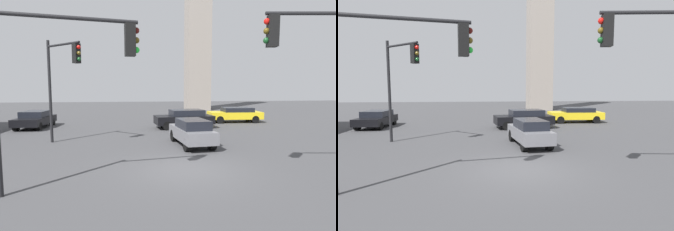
% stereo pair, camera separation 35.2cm
% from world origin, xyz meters
% --- Properties ---
extents(ground_plane, '(104.35, 104.35, 0.00)m').
position_xyz_m(ground_plane, '(0.00, 0.00, 0.00)').
color(ground_plane, '#424244').
extents(traffic_light_0, '(2.18, 1.95, 5.80)m').
position_xyz_m(traffic_light_0, '(-5.79, 5.39, 4.02)').
color(traffic_light_0, black).
rests_on(traffic_light_0, ground_plane).
extents(traffic_light_1, '(3.88, 0.72, 5.76)m').
position_xyz_m(traffic_light_1, '(4.34, -1.88, 4.12)').
color(traffic_light_1, black).
rests_on(traffic_light_1, ground_plane).
extents(traffic_light_2, '(4.15, 0.88, 5.49)m').
position_xyz_m(traffic_light_2, '(-3.97, -1.62, 3.92)').
color(traffic_light_2, black).
rests_on(traffic_light_2, ground_plane).
extents(car_0, '(1.98, 4.09, 1.46)m').
position_xyz_m(car_0, '(1.18, 4.26, 0.77)').
color(car_0, slate).
rests_on(car_0, ground_plane).
extents(car_2, '(2.16, 4.40, 1.33)m').
position_xyz_m(car_2, '(-9.67, 12.40, 0.71)').
color(car_2, black).
rests_on(car_2, ground_plane).
extents(car_4, '(4.67, 2.43, 1.44)m').
position_xyz_m(car_4, '(2.02, 10.80, 0.77)').
color(car_4, black).
rests_on(car_4, ground_plane).
extents(car_5, '(4.82, 2.21, 1.36)m').
position_xyz_m(car_5, '(7.33, 13.81, 0.74)').
color(car_5, yellow).
rests_on(car_5, ground_plane).
extents(skyline_tower, '(3.24, 3.24, 29.56)m').
position_xyz_m(skyline_tower, '(7.15, 28.23, 14.78)').
color(skyline_tower, gray).
rests_on(skyline_tower, ground_plane).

